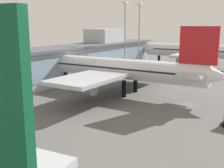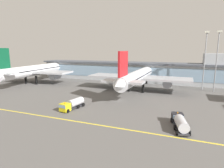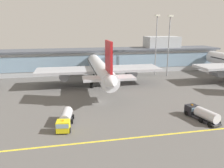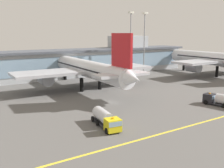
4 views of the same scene
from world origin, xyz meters
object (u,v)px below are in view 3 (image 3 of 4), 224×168
airliner_near_right (99,68)px  fuel_tanker_truck (65,120)px  apron_light_mast_centre (156,37)px  apron_light_mast_west (169,37)px  baggage_tug_near (201,113)px

airliner_near_right → fuel_tanker_truck: bearing=160.3°
fuel_tanker_truck → apron_light_mast_centre: 61.38m
fuel_tanker_truck → apron_light_mast_centre: apron_light_mast_centre is taller
airliner_near_right → apron_light_mast_west: size_ratio=2.19×
fuel_tanker_truck → baggage_tug_near: size_ratio=0.99×
baggage_tug_near → airliner_near_right: bearing=14.9°
airliner_near_right → fuel_tanker_truck: (-12.30, -32.48, -4.76)m
airliner_near_right → apron_light_mast_west: bearing=-72.4°
airliner_near_right → apron_light_mast_west: apron_light_mast_west is taller
fuel_tanker_truck → apron_light_mast_west: size_ratio=0.37×
airliner_near_right → apron_light_mast_centre: (26.51, 12.66, 10.18)m
baggage_tug_near → apron_light_mast_centre: apron_light_mast_centre is taller
baggage_tug_near → apron_light_mast_centre: 50.84m
fuel_tanker_truck → apron_light_mast_west: bearing=142.3°
fuel_tanker_truck → apron_light_mast_centre: (38.82, 45.14, 14.93)m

